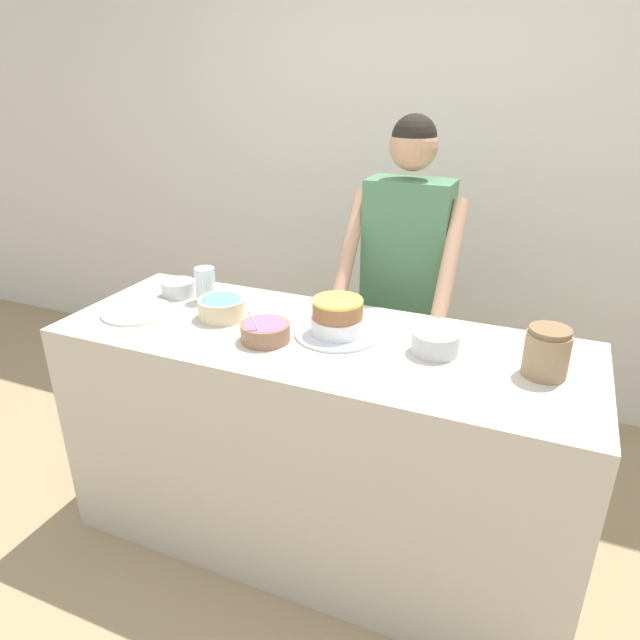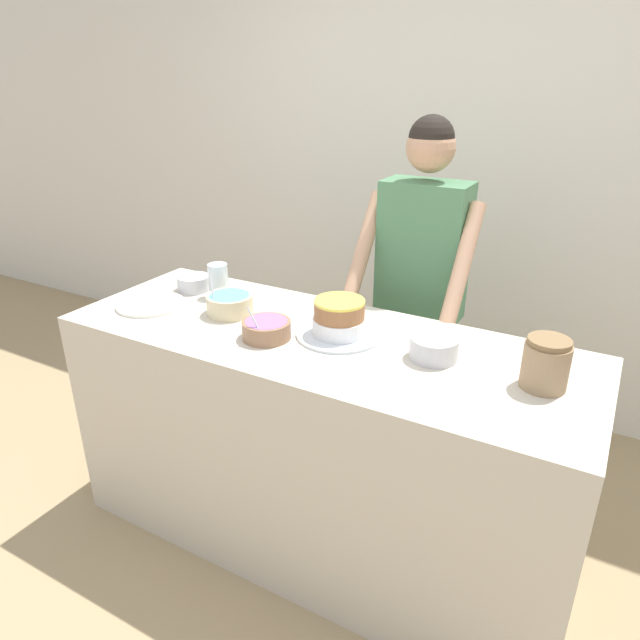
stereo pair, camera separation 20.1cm
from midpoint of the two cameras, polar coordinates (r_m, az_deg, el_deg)
The scene contains 12 objects.
ground_plane at distance 2.41m, azimuth -2.03°, elevation -25.74°, with size 14.00×14.00×0.00m, color tan.
wall_back at distance 3.31m, azimuth 14.69°, elevation 13.65°, with size 10.00×0.05×2.60m.
counter at distance 2.32m, azimuth 2.43°, elevation -12.26°, with size 1.97×0.71×0.94m.
person_baker at distance 2.57m, azimuth 12.27°, elevation 4.77°, with size 0.50×0.46×1.68m.
cake at distance 2.07m, azimuth 4.72°, elevation -0.10°, with size 0.32×0.32×0.14m.
frosting_bowl_blue at distance 2.27m, azimuth -6.52°, elevation 1.60°, with size 0.19×0.19×0.17m.
frosting_bowl_pink at distance 1.97m, azimuth 14.23°, elevation -2.70°, with size 0.16×0.16×0.08m.
frosting_bowl_white at distance 2.55m, azimuth -10.36°, elevation 3.69°, with size 0.14×0.14×0.07m.
frosting_bowl_purple at distance 2.05m, azimuth -2.61°, elevation -0.93°, with size 0.18×0.18×0.14m.
drinking_glass at distance 2.45m, azimuth -7.84°, elevation 3.90°, with size 0.08×0.08×0.14m.
ceramic_plate at distance 2.42m, azimuth -14.34°, elevation 1.48°, with size 0.28×0.28×0.01m.
stoneware_jar at distance 1.89m, azimuth 24.54°, elevation -4.08°, with size 0.14×0.14×0.16m.
Camera 2 is at (0.93, -1.29, 1.83)m, focal length 32.00 mm.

